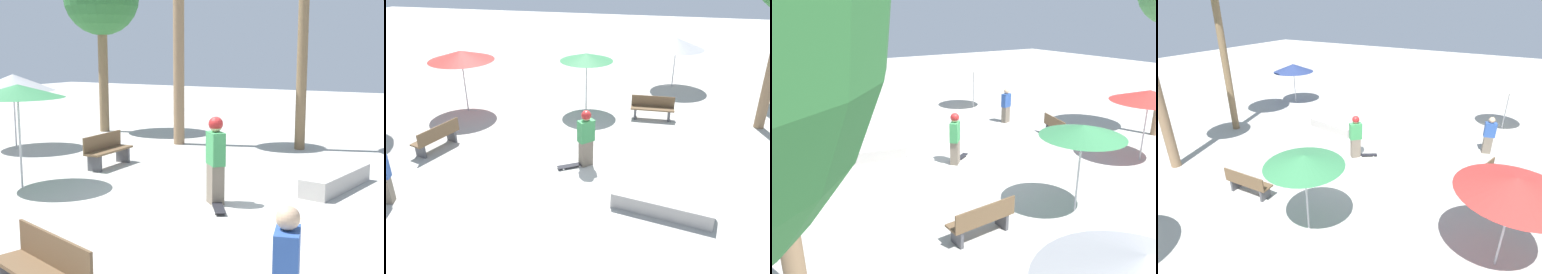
# 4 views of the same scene
# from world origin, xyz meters

# --- Properties ---
(ground_plane) EXTENTS (60.00, 60.00, 0.00)m
(ground_plane) POSITION_xyz_m (0.00, 0.00, 0.00)
(ground_plane) COLOR #B2AFA8
(skater_main) EXTENTS (0.50, 0.51, 1.73)m
(skater_main) POSITION_xyz_m (-0.11, 0.30, 0.93)
(skater_main) COLOR #726656
(skater_main) RESTS_ON ground_plane
(skateboard) EXTENTS (0.78, 0.60, 0.07)m
(skateboard) POSITION_xyz_m (0.28, 0.56, 0.06)
(skateboard) COLOR black
(skateboard) RESTS_ON ground_plane
(concrete_ledge) EXTENTS (2.49, 0.98, 0.40)m
(concrete_ledge) POSITION_xyz_m (-2.40, 2.09, 0.20)
(concrete_ledge) COLOR #A8A39E
(concrete_ledge) RESTS_ON ground_plane
(bench_near) EXTENTS (1.62, 0.51, 0.85)m
(bench_near) POSITION_xyz_m (-1.79, -3.68, 0.43)
(bench_near) COLOR #47474C
(bench_near) RESTS_ON ground_plane
(bench_far) EXTENTS (0.87, 1.66, 0.85)m
(bench_far) POSITION_xyz_m (4.69, 0.46, 0.43)
(bench_far) COLOR #47474C
(bench_far) RESTS_ON ground_plane
(shade_umbrella_cream) EXTENTS (2.16, 2.16, 2.35)m
(shade_umbrella_cream) POSITION_xyz_m (4.66, 6.44, 2.18)
(shade_umbrella_cream) COLOR #B7B7BC
(shade_umbrella_cream) RESTS_ON ground_plane
(shade_umbrella_green) EXTENTS (2.04, 2.04, 2.27)m
(shade_umbrella_green) POSITION_xyz_m (0.84, -3.99, 2.12)
(shade_umbrella_green) COLOR #B7B7BC
(shade_umbrella_green) RESTS_ON ground_plane
(shade_umbrella_navy) EXTENTS (2.34, 2.34, 2.33)m
(shade_umbrella_navy) POSITION_xyz_m (-6.78, 4.66, 2.10)
(shade_umbrella_navy) COLOR #B7B7BC
(shade_umbrella_navy) RESTS_ON ground_plane
(shade_umbrella_red) EXTENTS (2.46, 2.46, 2.40)m
(shade_umbrella_red) POSITION_xyz_m (5.38, -2.75, 2.21)
(shade_umbrella_red) COLOR #B7B7BC
(shade_umbrella_red) RESTS_ON ground_plane
(bystander_watching) EXTENTS (0.47, 0.34, 1.55)m
(bystander_watching) POSITION_xyz_m (4.35, 3.30, 0.77)
(bystander_watching) COLOR #726656
(bystander_watching) RESTS_ON ground_plane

